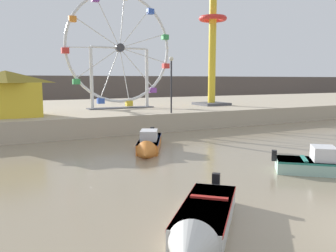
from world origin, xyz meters
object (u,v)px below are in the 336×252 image
at_px(motorboat_orange_hull, 149,144).
at_px(carnival_booth_yellow_awning, 7,93).
at_px(ferris_wheel_white_frame, 120,50).
at_px(promenade_lamp_near, 171,77).
at_px(drop_tower_yellow_tower, 213,35).
at_px(motorboat_seafoam, 329,165).
at_px(motorboat_pale_grey, 202,224).

height_order(motorboat_orange_hull, carnival_booth_yellow_awning, carnival_booth_yellow_awning).
distance_m(motorboat_orange_hull, ferris_wheel_white_frame, 13.29).
bearing_deg(promenade_lamp_near, drop_tower_yellow_tower, 36.25).
bearing_deg(carnival_booth_yellow_awning, motorboat_orange_hull, -53.06).
relative_size(carnival_booth_yellow_awning, promenade_lamp_near, 1.10).
bearing_deg(motorboat_orange_hull, motorboat_seafoam, 60.52).
height_order(motorboat_orange_hull, promenade_lamp_near, promenade_lamp_near).
relative_size(ferris_wheel_white_frame, carnival_booth_yellow_awning, 2.16).
bearing_deg(motorboat_seafoam, ferris_wheel_white_frame, 136.47).
distance_m(ferris_wheel_white_frame, carnival_booth_yellow_awning, 10.09).
relative_size(motorboat_seafoam, carnival_booth_yellow_awning, 0.81).
height_order(ferris_wheel_white_frame, drop_tower_yellow_tower, drop_tower_yellow_tower).
xyz_separation_m(drop_tower_yellow_tower, carnival_booth_yellow_awning, (-18.13, -2.64, -5.07)).
bearing_deg(carnival_booth_yellow_awning, promenade_lamp_near, -13.91).
distance_m(motorboat_pale_grey, motorboat_seafoam, 8.01).
xyz_separation_m(motorboat_orange_hull, promenade_lamp_near, (4.46, 5.83, 3.65)).
bearing_deg(motorboat_orange_hull, promenade_lamp_near, 171.21).
height_order(motorboat_seafoam, carnival_booth_yellow_awning, carnival_booth_yellow_awning).
relative_size(motorboat_pale_grey, promenade_lamp_near, 1.00).
xyz_separation_m(motorboat_orange_hull, carnival_booth_yellow_awning, (-6.42, 8.50, 2.57)).
distance_m(motorboat_orange_hull, motorboat_pale_grey, 10.28).
distance_m(drop_tower_yellow_tower, carnival_booth_yellow_awning, 19.01).
distance_m(ferris_wheel_white_frame, drop_tower_yellow_tower, 9.30).
relative_size(motorboat_orange_hull, motorboat_pale_grey, 1.28).
distance_m(motorboat_pale_grey, carnival_booth_yellow_awning, 18.84).
xyz_separation_m(motorboat_pale_grey, promenade_lamp_near, (7.46, 15.66, 3.72)).
distance_m(motorboat_seafoam, ferris_wheel_white_frame, 20.11).
distance_m(motorboat_orange_hull, drop_tower_yellow_tower, 17.88).
relative_size(ferris_wheel_white_frame, promenade_lamp_near, 2.37).
distance_m(motorboat_pale_grey, drop_tower_yellow_tower, 26.76).
bearing_deg(ferris_wheel_white_frame, motorboat_seafoam, -83.81).
height_order(motorboat_seafoam, ferris_wheel_white_frame, ferris_wheel_white_frame).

